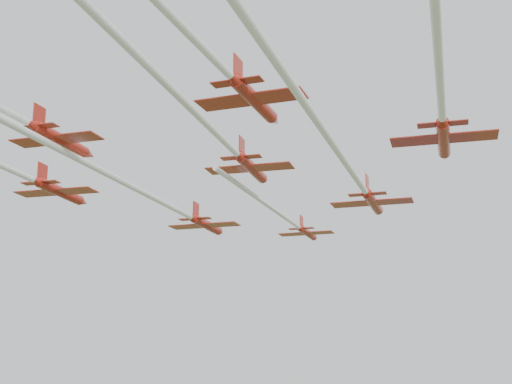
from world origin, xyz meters
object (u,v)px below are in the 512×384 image
(jet_row3_right, at_px, (441,99))
(jet_row2_right, at_px, (353,173))
(jet_row3_mid, at_px, (216,133))
(jet_row3_left, at_px, (4,166))
(jet_row2_left, at_px, (145,193))
(jet_lead, at_px, (291,221))

(jet_row3_right, bearing_deg, jet_row2_right, 121.75)
(jet_row2_right, height_order, jet_row3_mid, jet_row3_mid)
(jet_row2_right, bearing_deg, jet_row3_left, -163.49)
(jet_row3_left, distance_m, jet_row3_mid, 24.93)
(jet_row3_mid, distance_m, jet_row3_right, 20.11)
(jet_row2_left, height_order, jet_row3_left, jet_row3_left)
(jet_row3_left, distance_m, jet_row3_right, 45.04)
(jet_row3_mid, relative_size, jet_row3_right, 1.05)
(jet_lead, relative_size, jet_row3_mid, 0.80)
(jet_lead, relative_size, jet_row3_left, 0.80)
(jet_row3_mid, bearing_deg, jet_row3_right, -6.98)
(jet_row2_left, xyz_separation_m, jet_row3_mid, (12.67, -9.59, 2.33))
(jet_row2_right, bearing_deg, jet_row3_right, -56.16)
(jet_row3_mid, xyz_separation_m, jet_row3_right, (20.10, -0.47, 0.33))
(jet_row2_right, xyz_separation_m, jet_row3_right, (10.67, -14.08, 1.51))
(jet_lead, distance_m, jet_row3_right, 42.35)
(jet_row2_right, bearing_deg, jet_lead, 119.82)
(jet_row3_left, xyz_separation_m, jet_row3_mid, (24.90, -1.23, 0.27))
(jet_lead, height_order, jet_row3_left, jet_row3_left)
(jet_row3_left, xyz_separation_m, jet_row3_right, (45.00, -1.69, 0.60))
(jet_lead, xyz_separation_m, jet_row3_left, (-20.84, -33.04, 1.08))
(jet_row2_right, distance_m, jet_row3_mid, 16.60)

